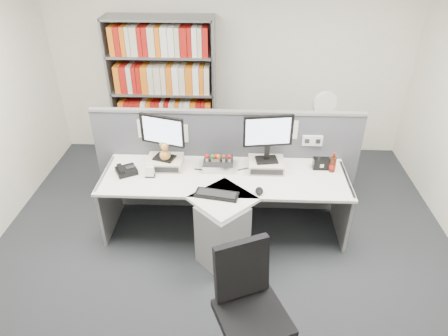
{
  "coord_description": "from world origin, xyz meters",
  "views": [
    {
      "loc": [
        0.14,
        -2.73,
        3.03
      ],
      "look_at": [
        0.0,
        0.65,
        0.92
      ],
      "focal_mm": 32.23,
      "sensor_mm": 36.0,
      "label": 1
    }
  ],
  "objects_px": {
    "mouse": "(259,191)",
    "office_chair": "(248,305)",
    "desk_fan": "(324,106)",
    "monitor_right": "(268,135)",
    "desk_phone": "(126,170)",
    "keyboard": "(217,194)",
    "desk_calendar": "(150,172)",
    "filing_cabinet": "(317,153)",
    "desktop_pc": "(218,164)",
    "shelving_unit": "(164,94)",
    "cola_bottle": "(333,164)",
    "desk": "(224,209)",
    "monitor_left": "(162,134)",
    "speaker": "(321,163)"
  },
  "relations": [
    {
      "from": "mouse",
      "to": "office_chair",
      "type": "relative_size",
      "value": 0.12
    },
    {
      "from": "desk_fan",
      "to": "mouse",
      "type": "bearing_deg",
      "value": -119.87
    },
    {
      "from": "monitor_right",
      "to": "desk_phone",
      "type": "height_order",
      "value": "monitor_right"
    },
    {
      "from": "keyboard",
      "to": "desk_phone",
      "type": "distance_m",
      "value": 1.05
    },
    {
      "from": "keyboard",
      "to": "desk_phone",
      "type": "height_order",
      "value": "desk_phone"
    },
    {
      "from": "mouse",
      "to": "desk_calendar",
      "type": "height_order",
      "value": "desk_calendar"
    },
    {
      "from": "monitor_right",
      "to": "desk_fan",
      "type": "bearing_deg",
      "value": 53.23
    },
    {
      "from": "mouse",
      "to": "filing_cabinet",
      "type": "distance_m",
      "value": 1.74
    },
    {
      "from": "desktop_pc",
      "to": "filing_cabinet",
      "type": "xyz_separation_m",
      "value": [
        1.28,
        1.01,
        -0.41
      ]
    },
    {
      "from": "desktop_pc",
      "to": "filing_cabinet",
      "type": "bearing_deg",
      "value": 38.31
    },
    {
      "from": "desk_calendar",
      "to": "shelving_unit",
      "type": "bearing_deg",
      "value": 94.02
    },
    {
      "from": "shelving_unit",
      "to": "filing_cabinet",
      "type": "bearing_deg",
      "value": -12.07
    },
    {
      "from": "cola_bottle",
      "to": "shelving_unit",
      "type": "height_order",
      "value": "shelving_unit"
    },
    {
      "from": "mouse",
      "to": "desk_fan",
      "type": "relative_size",
      "value": 0.24
    },
    {
      "from": "shelving_unit",
      "to": "filing_cabinet",
      "type": "xyz_separation_m",
      "value": [
        2.1,
        -0.45,
        -0.63
      ]
    },
    {
      "from": "monitor_right",
      "to": "filing_cabinet",
      "type": "xyz_separation_m",
      "value": [
        0.76,
        1.02,
        -0.78
      ]
    },
    {
      "from": "desktop_pc",
      "to": "shelving_unit",
      "type": "bearing_deg",
      "value": 119.46
    },
    {
      "from": "cola_bottle",
      "to": "desk_fan",
      "type": "relative_size",
      "value": 0.43
    },
    {
      "from": "desk",
      "to": "monitor_right",
      "type": "relative_size",
      "value": 4.94
    },
    {
      "from": "monitor_left",
      "to": "desktop_pc",
      "type": "height_order",
      "value": "monitor_left"
    },
    {
      "from": "mouse",
      "to": "shelving_unit",
      "type": "relative_size",
      "value": 0.06
    },
    {
      "from": "shelving_unit",
      "to": "office_chair",
      "type": "xyz_separation_m",
      "value": [
        1.14,
        -3.15,
        -0.42
      ]
    },
    {
      "from": "desktop_pc",
      "to": "filing_cabinet",
      "type": "relative_size",
      "value": 0.46
    },
    {
      "from": "monitor_left",
      "to": "desk_phone",
      "type": "xyz_separation_m",
      "value": [
        -0.39,
        -0.15,
        -0.37
      ]
    },
    {
      "from": "desk",
      "to": "shelving_unit",
      "type": "xyz_separation_m",
      "value": [
        -0.9,
        1.85,
        0.52
      ]
    },
    {
      "from": "desk_calendar",
      "to": "monitor_right",
      "type": "bearing_deg",
      "value": 9.74
    },
    {
      "from": "desk_phone",
      "to": "filing_cabinet",
      "type": "xyz_separation_m",
      "value": [
        2.25,
        1.17,
        -0.4
      ]
    },
    {
      "from": "monitor_left",
      "to": "desk_phone",
      "type": "distance_m",
      "value": 0.56
    },
    {
      "from": "mouse",
      "to": "desk_calendar",
      "type": "relative_size",
      "value": 1.03
    },
    {
      "from": "shelving_unit",
      "to": "filing_cabinet",
      "type": "relative_size",
      "value": 2.86
    },
    {
      "from": "monitor_left",
      "to": "monitor_right",
      "type": "relative_size",
      "value": 0.95
    },
    {
      "from": "desk_phone",
      "to": "desk_fan",
      "type": "xyz_separation_m",
      "value": [
        2.25,
        1.17,
        0.28
      ]
    },
    {
      "from": "mouse",
      "to": "cola_bottle",
      "type": "height_order",
      "value": "cola_bottle"
    },
    {
      "from": "desk_fan",
      "to": "office_chair",
      "type": "height_order",
      "value": "desk_fan"
    },
    {
      "from": "mouse",
      "to": "speaker",
      "type": "bearing_deg",
      "value": 35.76
    },
    {
      "from": "mouse",
      "to": "desk_calendar",
      "type": "distance_m",
      "value": 1.16
    },
    {
      "from": "desk_fan",
      "to": "office_chair",
      "type": "xyz_separation_m",
      "value": [
        -0.96,
        -2.7,
        -0.48
      ]
    },
    {
      "from": "shelving_unit",
      "to": "filing_cabinet",
      "type": "height_order",
      "value": "shelving_unit"
    },
    {
      "from": "filing_cabinet",
      "to": "cola_bottle",
      "type": "bearing_deg",
      "value": -93.08
    },
    {
      "from": "monitor_left",
      "to": "desk",
      "type": "bearing_deg",
      "value": -30.22
    },
    {
      "from": "desk_phone",
      "to": "desk_calendar",
      "type": "xyz_separation_m",
      "value": [
        0.27,
        -0.06,
        0.02
      ]
    },
    {
      "from": "monitor_right",
      "to": "keyboard",
      "type": "xyz_separation_m",
      "value": [
        -0.5,
        -0.52,
        -0.4
      ]
    },
    {
      "from": "monitor_right",
      "to": "desk_fan",
      "type": "distance_m",
      "value": 1.27
    },
    {
      "from": "desk_phone",
      "to": "shelving_unit",
      "type": "xyz_separation_m",
      "value": [
        0.15,
        1.62,
        0.22
      ]
    },
    {
      "from": "monitor_right",
      "to": "desk_calendar",
      "type": "xyz_separation_m",
      "value": [
        -1.22,
        -0.21,
        -0.36
      ]
    },
    {
      "from": "keyboard",
      "to": "desk_fan",
      "type": "xyz_separation_m",
      "value": [
        1.26,
        1.54,
        0.3
      ]
    },
    {
      "from": "desk",
      "to": "desk_fan",
      "type": "relative_size",
      "value": 4.92
    },
    {
      "from": "keyboard",
      "to": "cola_bottle",
      "type": "relative_size",
      "value": 1.96
    },
    {
      "from": "desk",
      "to": "cola_bottle",
      "type": "height_order",
      "value": "cola_bottle"
    },
    {
      "from": "keyboard",
      "to": "speaker",
      "type": "height_order",
      "value": "speaker"
    }
  ]
}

